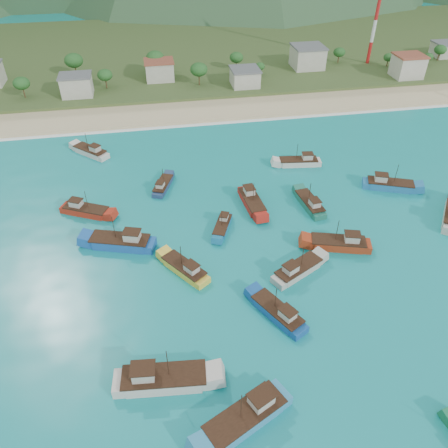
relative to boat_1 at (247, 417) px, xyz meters
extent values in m
plane|color=#0C8675|center=(-1.86, 19.60, -0.95)|extent=(600.00, 600.00, 0.00)
cube|color=beige|center=(-1.86, 98.60, -0.95)|extent=(400.00, 18.00, 1.20)
cube|color=#385123|center=(-1.86, 159.60, -0.95)|extent=(400.00, 110.00, 2.40)
cube|color=white|center=(-1.86, 89.10, -0.95)|extent=(400.00, 2.50, 0.08)
cube|color=beige|center=(-29.95, 113.73, 3.72)|extent=(9.38, 7.28, 6.13)
cube|color=beige|center=(-3.30, 123.49, 3.67)|extent=(9.35, 7.80, 6.04)
cube|color=beige|center=(24.31, 113.07, 3.20)|extent=(8.79, 8.87, 5.10)
cube|color=beige|center=(50.66, 126.86, 4.24)|extent=(10.66, 10.28, 7.18)
cube|color=beige|center=(81.58, 111.19, 4.19)|extent=(9.30, 8.27, 7.08)
cube|color=beige|center=(109.17, 129.99, 3.07)|extent=(11.30, 8.08, 4.84)
cylinder|color=red|center=(74.94, 127.60, 4.45)|extent=(1.20, 1.20, 7.59)
cylinder|color=white|center=(74.94, 127.60, 12.04)|extent=(1.20, 1.20, 7.59)
cylinder|color=red|center=(74.94, 127.60, 19.63)|extent=(1.20, 1.20, 7.59)
cube|color=teal|center=(-0.24, -0.11, -0.21)|extent=(12.86, 8.72, 2.27)
cube|color=beige|center=(2.07, 0.99, 1.84)|extent=(3.55, 3.29, 1.85)
cylinder|color=#382114|center=(-0.88, -0.42, 3.48)|extent=(0.12, 0.12, 5.11)
cube|color=#AC2615|center=(-23.38, 49.96, -0.40)|extent=(10.75, 7.38, 1.90)
cube|color=beige|center=(-25.30, 50.90, 1.32)|extent=(2.98, 2.77, 1.54)
cylinder|color=#382114|center=(-22.85, 49.70, 2.69)|extent=(0.12, 0.12, 4.28)
cube|color=beige|center=(-10.01, 7.22, -0.17)|extent=(13.28, 5.03, 2.36)
cube|color=beige|center=(-12.65, 7.47, 1.97)|extent=(3.16, 2.64, 1.92)
cylinder|color=#382114|center=(-9.27, 7.15, 3.67)|extent=(0.12, 0.12, 5.31)
cube|color=#1A51A3|center=(-16.27, 38.05, -0.21)|extent=(13.07, 7.26, 2.28)
cube|color=beige|center=(-13.83, 37.29, 1.86)|extent=(3.40, 3.04, 1.85)
cylinder|color=#382114|center=(-16.95, 38.26, 3.49)|extent=(0.12, 0.12, 5.13)
cube|color=#993015|center=(24.57, 30.48, -0.31)|extent=(11.90, 6.42, 2.07)
cube|color=beige|center=(26.81, 29.83, 1.57)|extent=(3.07, 2.73, 1.69)
cylinder|color=#382114|center=(23.95, 30.66, 3.06)|extent=(0.12, 0.12, 4.67)
cube|color=#144B93|center=(8.60, 16.25, -0.41)|extent=(7.75, 10.56, 1.89)
cube|color=beige|center=(9.63, 14.40, 1.31)|extent=(2.81, 2.99, 1.53)
cylinder|color=#382114|center=(8.31, 16.77, 2.66)|extent=(0.12, 0.12, 4.25)
cube|color=beige|center=(26.71, 61.69, -0.41)|extent=(10.65, 4.30, 1.88)
cube|color=beige|center=(28.82, 61.43, 1.30)|extent=(2.57, 2.17, 1.53)
cylinder|color=#382114|center=(26.13, 61.77, 2.65)|extent=(0.12, 0.12, 4.23)
cube|color=#1F6DA9|center=(44.01, 47.82, -0.32)|extent=(11.80, 7.26, 2.06)
cube|color=beige|center=(41.84, 48.66, 1.55)|extent=(3.16, 2.88, 1.68)
cylinder|color=#382114|center=(44.61, 47.58, 3.04)|extent=(0.12, 0.12, 4.64)
cube|color=navy|center=(-6.86, 57.23, -0.57)|extent=(5.52, 8.95, 1.57)
cube|color=beige|center=(-7.51, 55.59, 0.85)|extent=(2.19, 2.40, 1.27)
cylinder|color=#382114|center=(-6.68, 57.68, 1.98)|extent=(0.12, 0.12, 3.52)
cube|color=#B01F16|center=(11.56, 46.78, -0.36)|extent=(4.22, 11.17, 1.99)
cube|color=beige|center=(11.36, 49.00, 1.44)|extent=(2.22, 2.65, 1.61)
cylinder|color=#382114|center=(11.62, 46.16, 2.87)|extent=(0.12, 0.12, 4.47)
cube|color=#146A9B|center=(3.83, 39.89, -0.61)|extent=(5.42, 8.45, 1.48)
cube|color=beige|center=(4.48, 41.42, 0.74)|extent=(2.10, 2.29, 1.21)
cylinder|color=#382114|center=(3.65, 39.46, 1.80)|extent=(0.12, 0.12, 3.34)
cube|color=beige|center=(-24.20, 76.27, -0.40)|extent=(9.61, 9.45, 1.89)
cube|color=beige|center=(-22.68, 74.79, 1.31)|extent=(3.03, 3.02, 1.54)
cylinder|color=#382114|center=(-24.63, 76.68, 2.67)|extent=(0.12, 0.12, 4.26)
cube|color=#1C6755|center=(23.66, 44.32, -0.44)|extent=(4.16, 10.32, 1.82)
cube|color=beige|center=(23.91, 42.29, 1.22)|extent=(2.10, 2.49, 1.48)
cylinder|color=#382114|center=(23.59, 44.89, 2.53)|extent=(0.12, 0.12, 4.11)
cube|color=yellow|center=(-5.01, 28.97, -0.43)|extent=(8.35, 9.92, 1.84)
cube|color=beige|center=(-3.80, 27.30, 1.23)|extent=(2.84, 2.94, 1.49)
cylinder|color=#382114|center=(-5.35, 29.43, 2.55)|extent=(0.12, 0.12, 4.13)
cube|color=#B4B0A3|center=(15.00, 25.08, -0.40)|extent=(10.61, 7.63, 1.89)
cube|color=beige|center=(13.13, 24.07, 1.31)|extent=(2.98, 2.80, 1.54)
cylinder|color=#382114|center=(15.52, 25.36, 2.67)|extent=(0.12, 0.12, 4.25)
camera|label=1|loc=(-7.93, -27.93, 53.86)|focal=35.00mm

